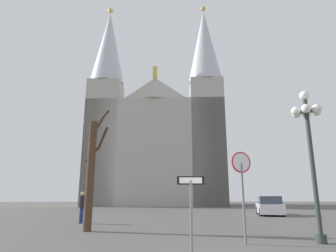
{
  "coord_description": "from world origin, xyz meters",
  "views": [
    {
      "loc": [
        -1.92,
        -6.25,
        1.63
      ],
      "look_at": [
        -0.19,
        20.0,
        7.95
      ],
      "focal_mm": 30.47,
      "sensor_mm": 36.0,
      "label": 1
    }
  ],
  "objects_px": {
    "bare_tree": "(91,170)",
    "pedestrian_walking": "(82,204)",
    "cathedral": "(157,140)",
    "parked_car_near_white": "(269,206)",
    "one_way_arrow_sign": "(191,204)",
    "street_lamp": "(309,136)",
    "stop_sign": "(242,179)"
  },
  "relations": [
    {
      "from": "stop_sign",
      "to": "one_way_arrow_sign",
      "type": "xyz_separation_m",
      "value": [
        -2.16,
        -2.27,
        -0.81
      ]
    },
    {
      "from": "one_way_arrow_sign",
      "to": "pedestrian_walking",
      "type": "bearing_deg",
      "value": 117.21
    },
    {
      "from": "street_lamp",
      "to": "parked_car_near_white",
      "type": "bearing_deg",
      "value": 73.85
    },
    {
      "from": "cathedral",
      "to": "parked_car_near_white",
      "type": "distance_m",
      "value": 25.19
    },
    {
      "from": "pedestrian_walking",
      "to": "cathedral",
      "type": "bearing_deg",
      "value": 79.63
    },
    {
      "from": "one_way_arrow_sign",
      "to": "street_lamp",
      "type": "distance_m",
      "value": 5.79
    },
    {
      "from": "bare_tree",
      "to": "pedestrian_walking",
      "type": "bearing_deg",
      "value": 107.31
    },
    {
      "from": "cathedral",
      "to": "bare_tree",
      "type": "xyz_separation_m",
      "value": [
        -3.9,
        -31.15,
        -7.36
      ]
    },
    {
      "from": "cathedral",
      "to": "parked_car_near_white",
      "type": "height_order",
      "value": "cathedral"
    },
    {
      "from": "cathedral",
      "to": "parked_car_near_white",
      "type": "relative_size",
      "value": 7.3
    },
    {
      "from": "bare_tree",
      "to": "pedestrian_walking",
      "type": "xyz_separation_m",
      "value": [
        -1.13,
        3.63,
        -1.7
      ]
    },
    {
      "from": "one_way_arrow_sign",
      "to": "bare_tree",
      "type": "distance_m",
      "value": 7.37
    },
    {
      "from": "one_way_arrow_sign",
      "to": "pedestrian_walking",
      "type": "distance_m",
      "value": 10.95
    },
    {
      "from": "parked_car_near_white",
      "to": "pedestrian_walking",
      "type": "xyz_separation_m",
      "value": [
        -13.65,
        -5.81,
        0.38
      ]
    },
    {
      "from": "one_way_arrow_sign",
      "to": "bare_tree",
      "type": "xyz_separation_m",
      "value": [
        -3.87,
        6.1,
        1.41
      ]
    },
    {
      "from": "stop_sign",
      "to": "parked_car_near_white",
      "type": "xyz_separation_m",
      "value": [
        6.48,
        13.28,
        -1.48
      ]
    },
    {
      "from": "stop_sign",
      "to": "street_lamp",
      "type": "xyz_separation_m",
      "value": [
        2.62,
        -0.05,
        1.58
      ]
    },
    {
      "from": "one_way_arrow_sign",
      "to": "cathedral",
      "type": "bearing_deg",
      "value": 89.96
    },
    {
      "from": "cathedral",
      "to": "bare_tree",
      "type": "distance_m",
      "value": 32.25
    },
    {
      "from": "street_lamp",
      "to": "pedestrian_walking",
      "type": "height_order",
      "value": "street_lamp"
    },
    {
      "from": "cathedral",
      "to": "street_lamp",
      "type": "distance_m",
      "value": 35.93
    },
    {
      "from": "bare_tree",
      "to": "pedestrian_walking",
      "type": "distance_m",
      "value": 4.17
    },
    {
      "from": "street_lamp",
      "to": "bare_tree",
      "type": "relative_size",
      "value": 0.94
    },
    {
      "from": "cathedral",
      "to": "one_way_arrow_sign",
      "type": "height_order",
      "value": "cathedral"
    },
    {
      "from": "cathedral",
      "to": "bare_tree",
      "type": "bearing_deg",
      "value": -97.14
    },
    {
      "from": "one_way_arrow_sign",
      "to": "parked_car_near_white",
      "type": "bearing_deg",
      "value": 60.93
    },
    {
      "from": "parked_car_near_white",
      "to": "bare_tree",
      "type": "bearing_deg",
      "value": -142.96
    },
    {
      "from": "street_lamp",
      "to": "pedestrian_walking",
      "type": "relative_size",
      "value": 3.1
    },
    {
      "from": "street_lamp",
      "to": "bare_tree",
      "type": "distance_m",
      "value": 9.54
    },
    {
      "from": "stop_sign",
      "to": "one_way_arrow_sign",
      "type": "distance_m",
      "value": 3.24
    },
    {
      "from": "pedestrian_walking",
      "to": "parked_car_near_white",
      "type": "bearing_deg",
      "value": 23.07
    },
    {
      "from": "pedestrian_walking",
      "to": "bare_tree",
      "type": "bearing_deg",
      "value": -72.69
    }
  ]
}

